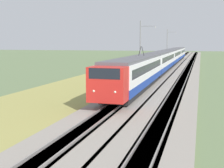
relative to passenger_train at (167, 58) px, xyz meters
name	(u,v)px	position (x,y,z in m)	size (l,w,h in m)	color
ballast_main	(160,73)	(-10.95, 0.00, -2.13)	(240.00, 4.40, 0.30)	gray
ballast_adjacent	(186,74)	(-10.95, -4.19, -2.13)	(240.00, 4.40, 0.30)	gray
track_main	(160,73)	(-10.95, 0.00, -2.12)	(240.00, 1.57, 0.45)	#4C4238
track_adjacent	(186,74)	(-10.95, -4.19, -2.12)	(240.00, 1.57, 0.45)	#4C4238
grass_verge	(129,73)	(-10.95, 5.44, -2.22)	(240.00, 13.20, 0.12)	#99934C
passenger_train	(167,58)	(0.00, 0.00, 0.00)	(84.80, 2.90, 4.91)	red
catenary_mast_mid	(141,47)	(-12.75, 3.03, 2.29)	(0.22, 2.56, 8.85)	slate
catenary_mast_far	(167,44)	(29.10, 3.04, 2.48)	(0.22, 2.56, 9.23)	slate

